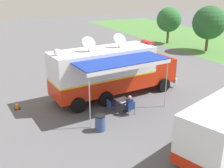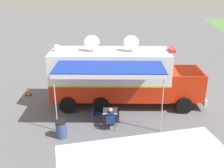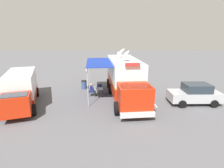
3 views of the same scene
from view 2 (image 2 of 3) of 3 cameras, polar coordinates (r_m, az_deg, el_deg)
The scene contains 11 objects.
ground_plane at distance 17.35m, azimuth -0.41°, elevation -4.16°, with size 100.00×100.00×0.00m, color #5B5B60.
lot_stripe at distance 19.39m, azimuth 2.85°, elevation -1.27°, with size 0.12×4.80×0.01m, color silver.
command_truck at distance 16.56m, azimuth 2.16°, elevation 1.83°, with size 5.55×9.67×4.53m.
folding_table at distance 14.90m, azimuth -0.42°, elevation -5.92°, with size 0.87×0.87×0.73m.
water_bottle at distance 14.80m, azimuth 0.06°, elevation -5.42°, with size 0.07×0.07×0.22m.
folding_chair_at_table at distance 14.27m, azimuth -0.31°, elevation -8.00°, with size 0.52×0.52×0.87m.
folding_chair_beside_table at distance 15.10m, azimuth -3.63°, elevation -6.25°, with size 0.52×0.52×0.87m.
seated_responder at distance 14.37m, azimuth -0.30°, elevation -7.14°, with size 0.69×0.59×1.25m.
trash_bin at distance 13.95m, azimuth -10.81°, elevation -9.48°, with size 0.57×0.57×0.91m.
traffic_cone at distance 19.31m, azimuth -17.45°, elevation -1.52°, with size 0.36×0.36×0.58m.
car_behind_truck at distance 22.39m, azimuth 7.37°, elevation 4.20°, with size 4.22×2.05×1.76m.
Camera 2 is at (15.49, 1.73, 7.64)m, focal length 42.71 mm.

